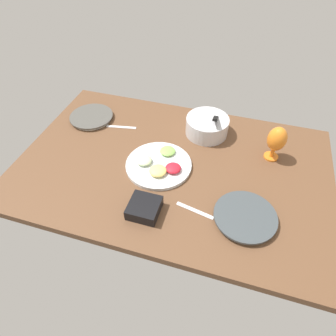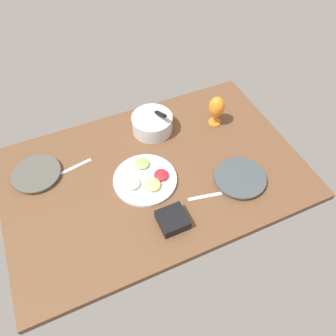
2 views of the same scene
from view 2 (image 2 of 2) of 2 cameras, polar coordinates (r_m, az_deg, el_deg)
ground_plane at (r=181.38cm, az=-2.41°, el=-1.06°), size 160.00×104.00×4.00cm
dinner_plate_left at (r=190.78cm, az=-21.74°, el=-0.96°), size 26.02×26.02×2.38cm
dinner_plate_right at (r=179.29cm, az=12.29°, el=-1.74°), size 27.53×27.53×2.88cm
mixing_bowl at (r=197.32cm, az=-2.73°, el=7.78°), size 24.09×24.09×16.69cm
fruit_platter at (r=175.27cm, az=-3.87°, el=-1.91°), size 33.84×33.84×4.86cm
hurricane_glass_orange at (r=199.06cm, az=8.38°, el=10.22°), size 9.61×9.61×19.40cm
square_bowl_black at (r=159.89cm, az=0.80°, el=-8.87°), size 13.54×13.54×5.50cm
fork_by_left_plate at (r=188.60cm, az=-15.61°, el=0.28°), size 18.03×4.99×0.60cm
fork_by_right_plate at (r=171.14cm, az=6.40°, el=-4.87°), size 18.00×5.30×0.60cm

